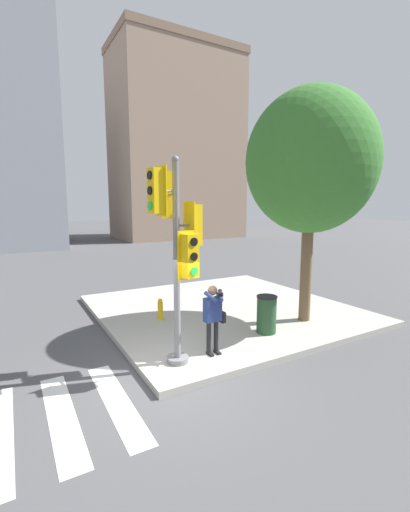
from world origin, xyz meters
The scene contains 8 objects.
ground_plane centered at (0.00, 0.00, 0.00)m, with size 160.00×160.00×0.00m, color #4C4C4F.
sidewalk_corner centered at (3.50, 3.50, 0.08)m, with size 8.00×8.00×0.16m.
traffic_signal_pole centered at (0.37, 0.48, 3.00)m, with size 1.25×1.24×4.50m.
person_photographer centered at (1.28, 0.46, 1.15)m, with size 0.58×0.54×1.64m.
street_tree centered at (4.95, 1.14, 4.87)m, with size 3.74×3.74×6.79m.
fire_hydrant centered at (1.13, 3.36, 0.49)m, with size 0.16×0.22×0.66m.
trash_bin centered at (3.25, 0.90, 0.68)m, with size 0.56×0.56×1.04m.
building_right centered at (14.39, 30.14, 10.36)m, with size 13.78×8.69×20.69m.
Camera 1 is at (-2.73, -6.12, 3.64)m, focal length 24.00 mm.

